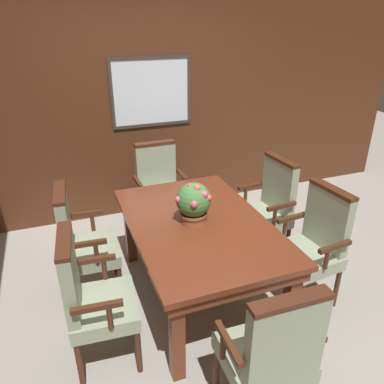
# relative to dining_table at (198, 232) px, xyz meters

# --- Properties ---
(ground_plane) EXTENTS (14.00, 14.00, 0.00)m
(ground_plane) POSITION_rel_dining_table_xyz_m (-0.07, -0.12, -0.65)
(ground_plane) COLOR #A39E93
(wall_back) EXTENTS (7.20, 0.08, 2.45)m
(wall_back) POSITION_rel_dining_table_xyz_m (-0.07, 1.78, 0.58)
(wall_back) COLOR #4C2816
(wall_back) RESTS_ON ground_plane
(dining_table) EXTENTS (1.08, 1.67, 0.74)m
(dining_table) POSITION_rel_dining_table_xyz_m (0.00, 0.00, 0.00)
(dining_table) COLOR maroon
(dining_table) RESTS_ON ground_plane
(chair_left_far) EXTENTS (0.48, 0.55, 1.03)m
(chair_left_far) POSITION_rel_dining_table_xyz_m (-0.91, 0.35, -0.09)
(chair_left_far) COLOR #472314
(chair_left_far) RESTS_ON ground_plane
(chair_left_near) EXTENTS (0.49, 0.56, 1.03)m
(chair_left_near) POSITION_rel_dining_table_xyz_m (-0.92, -0.37, -0.09)
(chair_left_near) COLOR #472314
(chair_left_near) RESTS_ON ground_plane
(chair_right_far) EXTENTS (0.49, 0.56, 1.03)m
(chair_right_far) POSITION_rel_dining_table_xyz_m (0.89, 0.37, -0.09)
(chair_right_far) COLOR #472314
(chair_right_far) RESTS_ON ground_plane
(chair_head_near) EXTENTS (0.54, 0.46, 1.03)m
(chair_head_near) POSITION_rel_dining_table_xyz_m (-0.03, -1.19, -0.09)
(chair_head_near) COLOR #472314
(chair_head_near) RESTS_ON ground_plane
(chair_head_far) EXTENTS (0.54, 0.46, 1.03)m
(chair_head_far) POSITION_rel_dining_table_xyz_m (0.00, 1.18, -0.09)
(chair_head_far) COLOR #472314
(chair_head_far) RESTS_ON ground_plane
(chair_right_near) EXTENTS (0.49, 0.56, 1.03)m
(chair_right_near) POSITION_rel_dining_table_xyz_m (0.90, -0.35, -0.09)
(chair_right_near) COLOR #472314
(chair_right_near) RESTS_ON ground_plane
(potted_plant) EXTENTS (0.31, 0.29, 0.35)m
(potted_plant) POSITION_rel_dining_table_xyz_m (-0.04, 0.01, 0.27)
(potted_plant) COLOR #9E5638
(potted_plant) RESTS_ON dining_table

